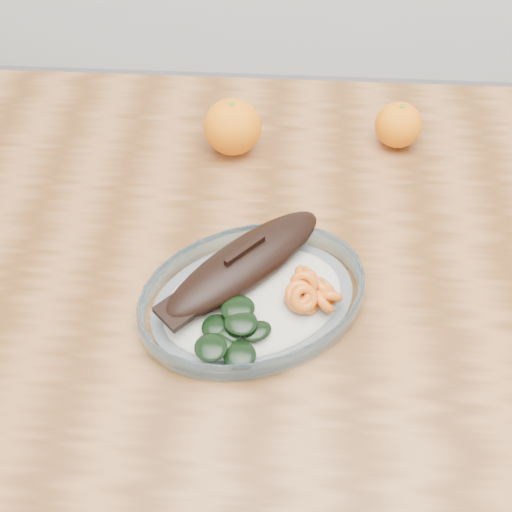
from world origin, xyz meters
name	(u,v)px	position (x,y,z in m)	size (l,w,h in m)	color
ground	(310,484)	(0.00, 0.00, 0.00)	(3.00, 3.00, 0.00)	slate
dining_table	(341,314)	(0.00, 0.00, 0.65)	(1.20, 0.80, 0.75)	brown
plated_meal	(253,294)	(-0.12, -0.06, 0.77)	(0.66, 0.66, 0.08)	white
orange_left	(233,127)	(-0.16, 0.22, 0.79)	(0.08, 0.08, 0.08)	orange
orange_right	(398,125)	(0.08, 0.25, 0.78)	(0.07, 0.07, 0.07)	orange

